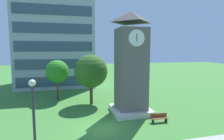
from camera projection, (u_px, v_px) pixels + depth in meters
ground_plane at (103, 129)px, 16.76m from camera, size 160.00×160.00×0.00m
office_building at (57, 39)px, 38.12m from camera, size 14.67×12.69×19.20m
clock_tower at (131, 68)px, 20.55m from camera, size 4.29×4.29×11.63m
park_bench at (159, 118)px, 18.28m from camera, size 1.81×0.54×0.88m
street_lamp at (34, 121)px, 9.42m from camera, size 0.36×0.36×5.83m
tree_streetside at (91, 71)px, 24.01m from camera, size 4.43×4.43×6.74m
tree_near_tower at (57, 72)px, 26.08m from camera, size 3.32×3.32×5.91m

